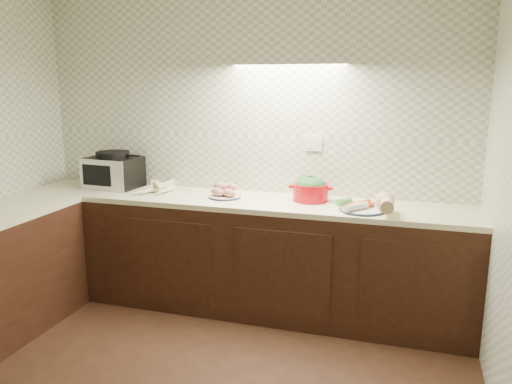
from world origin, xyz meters
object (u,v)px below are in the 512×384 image
(sweet_potato_plate, at_px, (225,192))
(dutch_oven, at_px, (311,189))
(veg_plate, at_px, (373,204))
(onion_bowl, at_px, (227,190))
(toaster_oven, at_px, (113,171))
(parsnip_pile, at_px, (161,187))

(sweet_potato_plate, distance_m, dutch_oven, 0.67)
(dutch_oven, distance_m, veg_plate, 0.52)
(onion_bowl, xyz_separation_m, dutch_oven, (0.69, -0.03, 0.06))
(toaster_oven, distance_m, veg_plate, 2.21)
(toaster_oven, distance_m, parsnip_pile, 0.47)
(dutch_oven, bearing_deg, onion_bowl, 176.00)
(parsnip_pile, distance_m, onion_bowl, 0.57)
(onion_bowl, relative_size, veg_plate, 0.30)
(onion_bowl, bearing_deg, veg_plate, -10.88)
(parsnip_pile, distance_m, sweet_potato_plate, 0.60)
(dutch_oven, bearing_deg, veg_plate, -24.27)
(toaster_oven, xyz_separation_m, sweet_potato_plate, (1.05, -0.09, -0.10))
(sweet_potato_plate, bearing_deg, veg_plate, -5.52)
(parsnip_pile, distance_m, veg_plate, 1.75)
(parsnip_pile, height_order, dutch_oven, dutch_oven)
(toaster_oven, distance_m, dutch_oven, 1.72)
(dutch_oven, bearing_deg, sweet_potato_plate, -174.35)
(parsnip_pile, height_order, veg_plate, veg_plate)
(dutch_oven, xyz_separation_m, veg_plate, (0.48, -0.20, -0.04))
(parsnip_pile, xyz_separation_m, veg_plate, (1.74, -0.17, 0.02))
(toaster_oven, xyz_separation_m, dutch_oven, (1.72, -0.00, -0.05))
(toaster_oven, height_order, veg_plate, toaster_oven)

